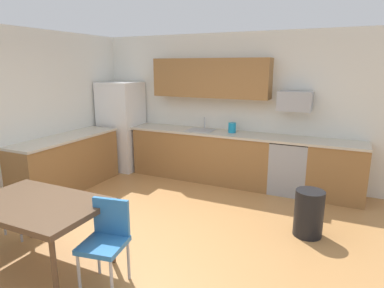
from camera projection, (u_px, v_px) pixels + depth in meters
ground_plane at (159, 237)px, 4.15m from camera, size 12.00×12.00×0.00m
wall_back at (229, 108)px, 6.17m from camera, size 5.80×0.10×2.70m
wall_left at (5, 118)px, 4.92m from camera, size 0.10×5.80×2.70m
cabinet_run_back at (201, 156)px, 6.24m from camera, size 2.67×0.60×0.90m
cabinet_run_back_right at (337, 172)px, 5.26m from camera, size 0.88×0.60×0.90m
cabinet_run_left at (68, 164)px, 5.69m from camera, size 0.60×2.00×0.90m
countertop_back at (222, 133)px, 5.96m from camera, size 4.80×0.64×0.04m
countertop_left at (65, 138)px, 5.59m from camera, size 0.64×2.00×0.04m
upper_cabinets_back at (210, 78)px, 5.97m from camera, size 2.20×0.34×0.70m
refrigerator at (122, 126)px, 6.79m from camera, size 0.76×0.70×1.80m
oven_range at (289, 166)px, 5.56m from camera, size 0.60×0.60×0.91m
microwave at (295, 101)px, 5.40m from camera, size 0.54×0.36×0.32m
sink_basin at (201, 133)px, 6.14m from camera, size 0.48×0.40×0.14m
sink_faucet at (205, 124)px, 6.27m from camera, size 0.02×0.02×0.24m
dining_table at (36, 208)px, 3.39m from camera, size 1.40×0.90×0.75m
chair_near_table at (107, 236)px, 3.18m from camera, size 0.46×0.46×0.85m
trash_bin at (309, 213)px, 4.14m from camera, size 0.36×0.36×0.60m
kettle at (232, 128)px, 5.91m from camera, size 0.14×0.14×0.20m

